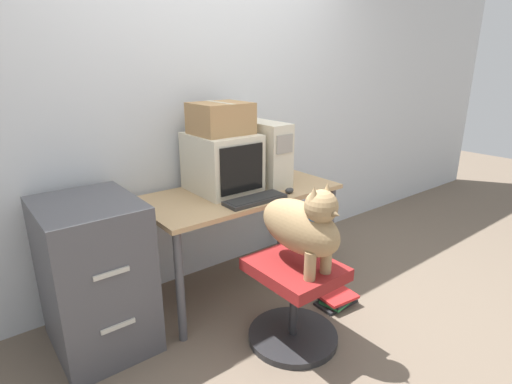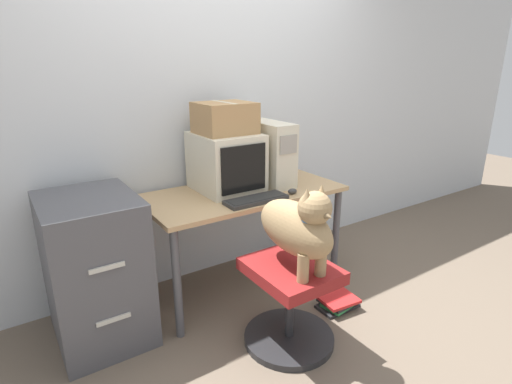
% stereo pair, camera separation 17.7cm
% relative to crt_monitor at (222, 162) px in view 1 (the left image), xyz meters
% --- Properties ---
extents(ground_plane, '(12.00, 12.00, 0.00)m').
position_rel_crt_monitor_xyz_m(ground_plane, '(0.08, -0.42, -0.92)').
color(ground_plane, '#6B5B4C').
extents(wall_back, '(8.00, 0.05, 2.60)m').
position_rel_crt_monitor_xyz_m(wall_back, '(0.08, 0.31, 0.38)').
color(wall_back, silver).
rests_on(wall_back, ground_plane).
extents(desk, '(1.36, 0.66, 0.73)m').
position_rel_crt_monitor_xyz_m(desk, '(0.08, -0.09, -0.28)').
color(desk, tan).
rests_on(desk, ground_plane).
extents(crt_monitor, '(0.39, 0.46, 0.39)m').
position_rel_crt_monitor_xyz_m(crt_monitor, '(0.00, 0.00, 0.00)').
color(crt_monitor, beige).
rests_on(crt_monitor, desk).
extents(pc_tower, '(0.18, 0.49, 0.44)m').
position_rel_crt_monitor_xyz_m(pc_tower, '(0.32, -0.02, 0.03)').
color(pc_tower, beige).
rests_on(pc_tower, desk).
extents(keyboard, '(0.41, 0.15, 0.03)m').
position_rel_crt_monitor_xyz_m(keyboard, '(0.03, -0.33, -0.18)').
color(keyboard, '#2D2D2D').
rests_on(keyboard, desk).
extents(computer_mouse, '(0.07, 0.05, 0.04)m').
position_rel_crt_monitor_xyz_m(computer_mouse, '(0.31, -0.33, -0.18)').
color(computer_mouse, '#333333').
rests_on(computer_mouse, desk).
extents(office_chair, '(0.53, 0.53, 0.50)m').
position_rel_crt_monitor_xyz_m(office_chair, '(-0.04, -0.77, -0.65)').
color(office_chair, '#262628').
rests_on(office_chair, ground_plane).
extents(dog, '(0.22, 0.54, 0.50)m').
position_rel_crt_monitor_xyz_m(dog, '(-0.04, -0.82, -0.17)').
color(dog, '#9E7F56').
rests_on(dog, office_chair).
extents(filing_cabinet, '(0.50, 0.63, 0.87)m').
position_rel_crt_monitor_xyz_m(filing_cabinet, '(-0.93, -0.10, -0.49)').
color(filing_cabinet, '#4C4C51').
rests_on(filing_cabinet, ground_plane).
extents(cardboard_box, '(0.36, 0.32, 0.20)m').
position_rel_crt_monitor_xyz_m(cardboard_box, '(0.00, 0.00, 0.30)').
color(cardboard_box, '#A87F51').
rests_on(cardboard_box, crt_monitor).
extents(book_stack_floor, '(0.28, 0.22, 0.08)m').
position_rel_crt_monitor_xyz_m(book_stack_floor, '(0.44, -0.69, -0.88)').
color(book_stack_floor, '#262628').
rests_on(book_stack_floor, ground_plane).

